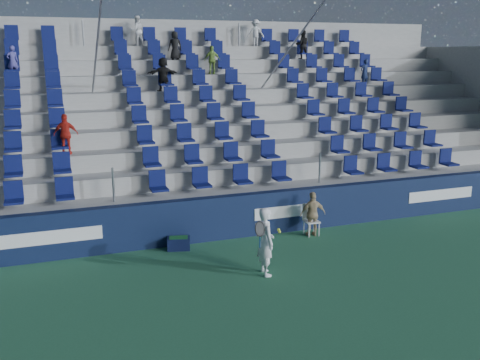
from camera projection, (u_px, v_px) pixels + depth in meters
name	position (u px, v px, depth m)	size (l,w,h in m)	color
ground	(274.00, 283.00, 11.90)	(70.00, 70.00, 0.00)	#2E6D48
sponsor_wall	(229.00, 217.00, 14.64)	(24.00, 0.32, 1.20)	#101C3E
grandstand	(182.00, 135.00, 18.93)	(24.00, 8.17, 6.63)	#A7A7A2
tennis_player	(266.00, 241.00, 12.17)	(0.69, 0.64, 1.60)	white
line_judge_chair	(310.00, 217.00, 14.93)	(0.40, 0.41, 0.88)	white
line_judge	(313.00, 214.00, 14.77)	(0.74, 0.31, 1.26)	tan
ball_bin	(179.00, 243.00, 13.87)	(0.65, 0.51, 0.33)	#11183E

